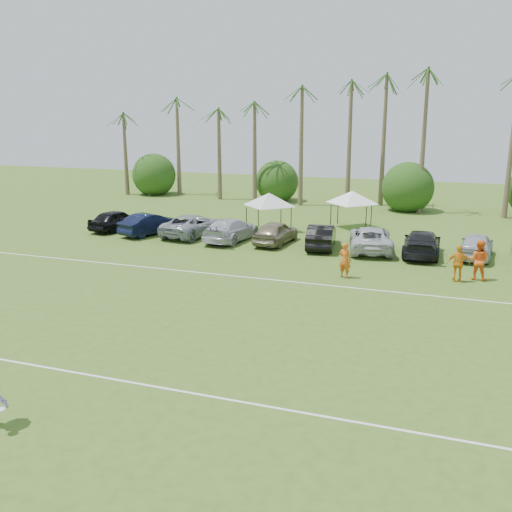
% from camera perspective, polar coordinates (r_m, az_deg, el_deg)
% --- Properties ---
extents(ground, '(120.00, 120.00, 0.00)m').
position_cam_1_polar(ground, '(17.44, -18.68, -14.22)').
color(ground, '#3F5F1C').
rests_on(ground, ground).
extents(field_lines, '(80.00, 12.10, 0.01)m').
position_cam_1_polar(field_lines, '(23.61, -6.70, -5.91)').
color(field_lines, white).
rests_on(field_lines, ground).
extents(palm_tree_0, '(2.40, 2.40, 8.90)m').
position_cam_1_polar(palm_tree_0, '(59.19, -13.49, 13.22)').
color(palm_tree_0, brown).
rests_on(palm_tree_0, ground).
extents(palm_tree_1, '(2.40, 2.40, 9.90)m').
position_cam_1_polar(palm_tree_1, '(56.65, -9.15, 14.28)').
color(palm_tree_1, brown).
rests_on(palm_tree_1, ground).
extents(palm_tree_2, '(2.40, 2.40, 10.90)m').
position_cam_1_polar(palm_tree_2, '(54.46, -4.39, 15.33)').
color(palm_tree_2, brown).
rests_on(palm_tree_2, ground).
extents(palm_tree_3, '(2.40, 2.40, 11.90)m').
position_cam_1_polar(palm_tree_3, '(53.00, -0.28, 16.32)').
color(palm_tree_3, brown).
rests_on(palm_tree_3, ground).
extents(palm_tree_4, '(2.40, 2.40, 8.90)m').
position_cam_1_polar(palm_tree_4, '(51.75, 4.01, 13.48)').
color(palm_tree_4, brown).
rests_on(palm_tree_4, ground).
extents(palm_tree_5, '(2.40, 2.40, 9.90)m').
position_cam_1_polar(palm_tree_5, '(50.82, 8.52, 14.34)').
color(palm_tree_5, brown).
rests_on(palm_tree_5, ground).
extents(palm_tree_6, '(2.40, 2.40, 10.90)m').
position_cam_1_polar(palm_tree_6, '(50.20, 13.19, 15.12)').
color(palm_tree_6, brown).
rests_on(palm_tree_6, ground).
extents(palm_tree_7, '(2.40, 2.40, 11.90)m').
position_cam_1_polar(palm_tree_7, '(49.91, 17.99, 15.80)').
color(palm_tree_7, brown).
rests_on(palm_tree_7, ground).
extents(palm_tree_8, '(2.40, 2.40, 8.90)m').
position_cam_1_polar(palm_tree_8, '(49.93, 23.62, 12.34)').
color(palm_tree_8, brown).
rests_on(palm_tree_8, ground).
extents(bush_tree_0, '(4.00, 4.00, 4.00)m').
position_cam_1_polar(bush_tree_0, '(58.83, -10.16, 7.83)').
color(bush_tree_0, brown).
rests_on(bush_tree_0, ground).
extents(bush_tree_1, '(4.00, 4.00, 4.00)m').
position_cam_1_polar(bush_tree_1, '(53.64, 2.12, 7.44)').
color(bush_tree_1, brown).
rests_on(bush_tree_1, ground).
extents(bush_tree_2, '(4.00, 4.00, 4.00)m').
position_cam_1_polar(bush_tree_2, '(51.37, 15.09, 6.67)').
color(bush_tree_2, brown).
rests_on(bush_tree_2, ground).
extents(sideline_player_a, '(0.76, 0.61, 1.80)m').
position_cam_1_polar(sideline_player_a, '(28.81, 8.89, -0.42)').
color(sideline_player_a, '#D55A17').
rests_on(sideline_player_a, ground).
extents(sideline_player_b, '(1.10, 0.93, 2.01)m').
position_cam_1_polar(sideline_player_b, '(30.17, 21.37, -0.38)').
color(sideline_player_b, orange).
rests_on(sideline_player_b, ground).
extents(sideline_player_c, '(1.13, 0.59, 1.85)m').
position_cam_1_polar(sideline_player_c, '(29.49, 19.60, -0.70)').
color(sideline_player_c, orange).
rests_on(sideline_player_c, ground).
extents(canopy_tent_left, '(3.85, 3.85, 3.12)m').
position_cam_1_polar(canopy_tent_left, '(39.58, 1.34, 6.32)').
color(canopy_tent_left, black).
rests_on(canopy_tent_left, ground).
extents(canopy_tent_right, '(3.85, 3.85, 3.12)m').
position_cam_1_polar(canopy_tent_right, '(41.21, 9.62, 6.44)').
color(canopy_tent_right, black).
rests_on(canopy_tent_right, ground).
extents(parked_car_0, '(2.56, 4.55, 1.46)m').
position_cam_1_polar(parked_car_0, '(41.33, -13.78, 3.53)').
color(parked_car_0, black).
rests_on(parked_car_0, ground).
extents(parked_car_1, '(2.93, 4.69, 1.46)m').
position_cam_1_polar(parked_car_1, '(39.36, -10.56, 3.18)').
color(parked_car_1, black).
rests_on(parked_car_1, ground).
extents(parked_car_2, '(3.16, 5.55, 1.46)m').
position_cam_1_polar(parked_car_2, '(38.48, -6.30, 3.08)').
color(parked_car_2, '#92979F').
rests_on(parked_car_2, ground).
extents(parked_car_3, '(2.61, 5.23, 1.46)m').
position_cam_1_polar(parked_car_3, '(36.82, -2.49, 2.65)').
color(parked_car_3, silver).
rests_on(parked_car_3, ground).
extents(parked_car_4, '(2.10, 4.42, 1.46)m').
position_cam_1_polar(parked_car_4, '(35.96, 1.98, 2.38)').
color(parked_car_4, '#7F7559').
rests_on(parked_car_4, ground).
extents(parked_car_5, '(2.18, 4.61, 1.46)m').
position_cam_1_polar(parked_car_5, '(35.10, 6.55, 2.00)').
color(parked_car_5, black).
rests_on(parked_car_5, ground).
extents(parked_car_6, '(3.36, 5.61, 1.46)m').
position_cam_1_polar(parked_car_6, '(34.80, 11.39, 1.71)').
color(parked_car_6, silver).
rests_on(parked_car_6, ground).
extents(parked_car_7, '(2.18, 5.08, 1.46)m').
position_cam_1_polar(parked_car_7, '(34.35, 16.24, 1.25)').
color(parked_car_7, black).
rests_on(parked_car_7, ground).
extents(parked_car_8, '(2.08, 4.42, 1.46)m').
position_cam_1_polar(parked_car_8, '(34.73, 21.16, 0.99)').
color(parked_car_8, '#B5B7C0').
rests_on(parked_car_8, ground).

